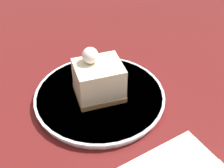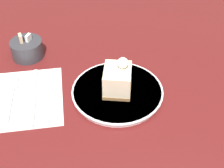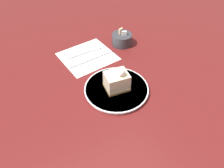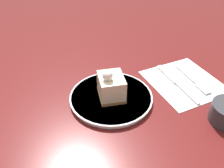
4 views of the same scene
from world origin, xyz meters
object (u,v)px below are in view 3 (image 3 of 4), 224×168
plate (116,89)px  knife (87,60)px  sugar_bowl (122,39)px  fork (87,51)px  cake_slice (117,81)px

plate → knife: bearing=-176.5°
plate → sugar_bowl: 0.29m
knife → plate: bearing=1.7°
knife → fork: bearing=149.8°
cake_slice → sugar_bowl: cake_slice is taller
knife → sugar_bowl: bearing=97.8°
fork → knife: 0.06m
cake_slice → fork: (-0.25, 0.02, -0.04)m
cake_slice → fork: cake_slice is taller
plate → sugar_bowl: size_ratio=2.53×
plate → fork: (-0.25, 0.02, -0.00)m
plate → sugar_bowl: bearing=143.0°
plate → cake_slice: cake_slice is taller
plate → cake_slice: (0.00, 0.00, 0.04)m
fork → cake_slice: bearing=-5.3°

